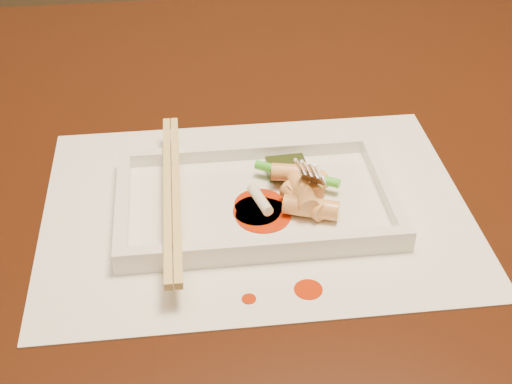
{
  "coord_description": "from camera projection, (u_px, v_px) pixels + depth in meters",
  "views": [
    {
      "loc": [
        -0.09,
        -0.61,
        1.17
      ],
      "look_at": [
        -0.03,
        -0.08,
        0.77
      ],
      "focal_mm": 50.0,
      "sensor_mm": 36.0,
      "label": 1
    }
  ],
  "objects": [
    {
      "name": "rice_cake_4",
      "position": [
        304.0,
        201.0,
        0.65
      ],
      "size": [
        0.04,
        0.05,
        0.02
      ],
      "primitive_type": "cylinder",
      "rotation": [
        1.57,
        0.0,
        0.57
      ],
      "color": "#FCC975",
      "rests_on": "plate_base"
    },
    {
      "name": "scallion_green",
      "position": [
        297.0,
        174.0,
        0.68
      ],
      "size": [
        0.08,
        0.05,
        0.01
      ],
      "primitive_type": "cylinder",
      "rotation": [
        1.57,
        0.0,
        1.07
      ],
      "color": "green",
      "rests_on": "plate_base"
    },
    {
      "name": "rice_cake_2",
      "position": [
        303.0,
        193.0,
        0.65
      ],
      "size": [
        0.02,
        0.05,
        0.02
      ],
      "primitive_type": "cylinder",
      "rotation": [
        1.57,
        0.0,
        0.1
      ],
      "color": "#FCC975",
      "rests_on": "plate_base"
    },
    {
      "name": "rice_cake_5",
      "position": [
        295.0,
        173.0,
        0.68
      ],
      "size": [
        0.05,
        0.03,
        0.02
      ],
      "primitive_type": "cylinder",
      "rotation": [
        1.57,
        0.0,
        1.35
      ],
      "color": "#FCC975",
      "rests_on": "plate_base"
    },
    {
      "name": "rice_cake_1",
      "position": [
        311.0,
        208.0,
        0.65
      ],
      "size": [
        0.05,
        0.03,
        0.02
      ],
      "primitive_type": "cylinder",
      "rotation": [
        1.57,
        0.0,
        1.23
      ],
      "color": "#FCC975",
      "rests_on": "plate_base"
    },
    {
      "name": "sauce_blob_1",
      "position": [
        260.0,
        204.0,
        0.67
      ],
      "size": [
        0.05,
        0.05,
        0.0
      ],
      "primitive_type": "cylinder",
      "color": "#B92705",
      "rests_on": "plate_base"
    },
    {
      "name": "rice_cake_3",
      "position": [
        307.0,
        187.0,
        0.67
      ],
      "size": [
        0.05,
        0.04,
        0.02
      ],
      "primitive_type": "cylinder",
      "rotation": [
        1.57,
        0.0,
        2.07
      ],
      "color": "#FCC975",
      "rests_on": "plate_base"
    },
    {
      "name": "scallion_white",
      "position": [
        260.0,
        199.0,
        0.65
      ],
      "size": [
        0.02,
        0.04,
        0.01
      ],
      "primitive_type": "cylinder",
      "rotation": [
        1.57,
        0.0,
        0.27
      ],
      "color": "#EAEACC",
      "rests_on": "plate_base"
    },
    {
      "name": "table",
      "position": [
        271.0,
        234.0,
        0.8
      ],
      "size": [
        1.4,
        0.9,
        0.75
      ],
      "color": "black",
      "rests_on": "ground"
    },
    {
      "name": "sauce_blob_0",
      "position": [
        263.0,
        215.0,
        0.65
      ],
      "size": [
        0.05,
        0.05,
        0.0
      ],
      "primitive_type": "cylinder",
      "color": "#B92705",
      "rests_on": "plate_base"
    },
    {
      "name": "veg_piece",
      "position": [
        286.0,
        167.0,
        0.7
      ],
      "size": [
        0.04,
        0.03,
        0.01
      ],
      "primitive_type": "cube",
      "rotation": [
        0.0,
        0.0,
        0.06
      ],
      "color": "black",
      "rests_on": "plate_base"
    },
    {
      "name": "chopstick_b",
      "position": [
        176.0,
        191.0,
        0.65
      ],
      "size": [
        0.01,
        0.25,
        0.01
      ],
      "primitive_type": "cube",
      "rotation": [
        0.0,
        0.0,
        -0.01
      ],
      "color": "#DDBF6E",
      "rests_on": "plate_rim_near"
    },
    {
      "name": "plate_rim_left",
      "position": [
        123.0,
        204.0,
        0.66
      ],
      "size": [
        0.01,
        0.14,
        0.01
      ],
      "primitive_type": "cube",
      "color": "white",
      "rests_on": "plate_base"
    },
    {
      "name": "rice_cake_0",
      "position": [
        310.0,
        182.0,
        0.68
      ],
      "size": [
        0.02,
        0.04,
        0.02
      ],
      "primitive_type": "cylinder",
      "rotation": [
        1.57,
        0.0,
        0.08
      ],
      "color": "#FCC975",
      "rests_on": "plate_base"
    },
    {
      "name": "plate_base",
      "position": [
        256.0,
        204.0,
        0.67
      ],
      "size": [
        0.26,
        0.16,
        0.01
      ],
      "primitive_type": "cube",
      "color": "white",
      "rests_on": "placemat"
    },
    {
      "name": "plate_rim_far",
      "position": [
        248.0,
        151.0,
        0.73
      ],
      "size": [
        0.26,
        0.01,
        0.01
      ],
      "primitive_type": "cube",
      "color": "white",
      "rests_on": "plate_base"
    },
    {
      "name": "chopstick_a",
      "position": [
        167.0,
        192.0,
        0.65
      ],
      "size": [
        0.01,
        0.25,
        0.01
      ],
      "primitive_type": "cube",
      "rotation": [
        0.0,
        0.0,
        -0.01
      ],
      "color": "#DDBF6E",
      "rests_on": "plate_rim_near"
    },
    {
      "name": "plate_rim_near",
      "position": [
        266.0,
        246.0,
        0.61
      ],
      "size": [
        0.26,
        0.01,
        0.01
      ],
      "primitive_type": "cube",
      "color": "white",
      "rests_on": "plate_base"
    },
    {
      "name": "fork",
      "position": [
        330.0,
        119.0,
        0.65
      ],
      "size": [
        0.09,
        0.1,
        0.14
      ],
      "primitive_type": null,
      "color": "silver",
      "rests_on": "plate_base"
    },
    {
      "name": "sauce_splatter_b",
      "position": [
        249.0,
        299.0,
        0.58
      ],
      "size": [
        0.01,
        0.01,
        0.0
      ],
      "primitive_type": "cylinder",
      "color": "#B92705",
      "rests_on": "placemat"
    },
    {
      "name": "sauce_splatter_a",
      "position": [
        308.0,
        289.0,
        0.59
      ],
      "size": [
        0.02,
        0.02,
        0.0
      ],
      "primitive_type": "cylinder",
      "color": "#B92705",
      "rests_on": "placemat"
    },
    {
      "name": "plate_rim_right",
      "position": [
        385.0,
        185.0,
        0.68
      ],
      "size": [
        0.01,
        0.14,
        0.01
      ],
      "primitive_type": "cube",
      "color": "white",
      "rests_on": "plate_base"
    },
    {
      "name": "sauce_blob_2",
      "position": [
        257.0,
        211.0,
        0.66
      ],
      "size": [
        0.04,
        0.04,
        0.0
      ],
      "primitive_type": "cylinder",
      "color": "#B92705",
      "rests_on": "plate_base"
    },
    {
      "name": "placemat",
      "position": [
        256.0,
        208.0,
        0.68
      ],
      "size": [
        0.4,
        0.3,
        0.0
      ],
      "primitive_type": "cube",
      "color": "white",
      "rests_on": "table"
    }
  ]
}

